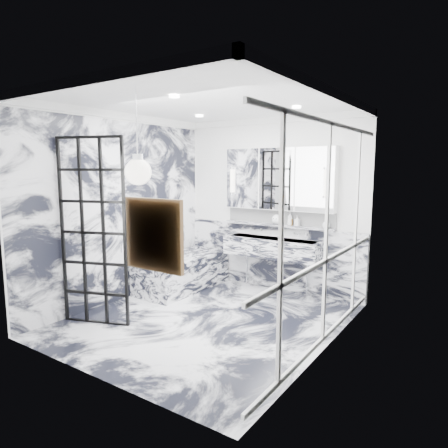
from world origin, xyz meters
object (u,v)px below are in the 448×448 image
Objects in this scene: trough_sink at (272,247)px; mirror_cabinet at (278,179)px; bathtub at (183,272)px; crittall_door at (93,233)px.

trough_sink is 1.10m from mirror_cabinet.
mirror_cabinet is at bearing 32.06° from bathtub.
mirror_cabinet reaches higher than bathtub.
crittall_door is 2.01m from bathtub.
mirror_cabinet is 1.15× the size of bathtub.
mirror_cabinet is at bearing 43.88° from crittall_door.
trough_sink is (1.28, 2.45, -0.45)m from crittall_door.
trough_sink is at bearing -90.00° from mirror_cabinet.
mirror_cabinet is 2.20m from bathtub.
bathtub is at bearing -153.52° from trough_sink.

